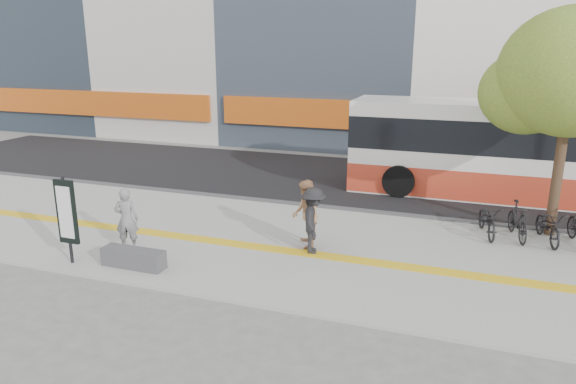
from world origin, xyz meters
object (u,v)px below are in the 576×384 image
(bench, at_px, (134,258))
(signboard, at_px, (66,213))
(seated_woman, at_px, (127,219))
(bus, at_px, (532,155))
(street_tree, at_px, (570,75))
(pedestrian_tan, at_px, (305,214))
(pedestrian_dark, at_px, (313,221))

(bench, height_order, signboard, signboard)
(bench, xyz_separation_m, seated_woman, (-0.80, 0.91, 0.61))
(signboard, height_order, bus, bus)
(bench, distance_m, seated_woman, 1.36)
(bus, bearing_deg, bench, -134.38)
(street_tree, height_order, pedestrian_tan, street_tree)
(bench, bearing_deg, bus, 45.62)
(seated_woman, distance_m, pedestrian_dark, 4.85)
(signboard, relative_size, seated_woman, 1.31)
(pedestrian_dark, bearing_deg, bench, 105.53)
(seated_woman, bearing_deg, street_tree, -174.06)
(signboard, xyz_separation_m, pedestrian_dark, (5.43, 2.66, -0.42))
(street_tree, distance_m, pedestrian_dark, 7.85)
(street_tree, height_order, seated_woman, street_tree)
(bench, bearing_deg, seated_woman, 131.32)
(seated_woman, bearing_deg, bench, 111.47)
(bench, xyz_separation_m, pedestrian_dark, (3.83, 2.35, 0.64))
(seated_woman, bearing_deg, signboard, 36.81)
(bench, xyz_separation_m, signboard, (-1.60, -0.31, 1.06))
(street_tree, bearing_deg, signboard, -150.93)
(bench, distance_m, pedestrian_tan, 4.47)
(bus, relative_size, pedestrian_tan, 6.82)
(seated_woman, relative_size, pedestrian_dark, 0.97)
(signboard, xyz_separation_m, street_tree, (11.38, 6.33, 3.15))
(street_tree, xyz_separation_m, seated_woman, (-10.58, -5.11, -3.59))
(signboard, relative_size, pedestrian_tan, 1.21)
(bench, xyz_separation_m, bus, (9.49, 9.70, 1.31))
(bench, distance_m, signboard, 1.94)
(signboard, height_order, pedestrian_tan, signboard)
(signboard, bearing_deg, seated_woman, 56.65)
(bench, bearing_deg, signboard, -169.19)
(street_tree, bearing_deg, pedestrian_dark, -148.35)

